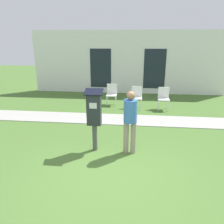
{
  "coord_description": "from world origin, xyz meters",
  "views": [
    {
      "loc": [
        0.48,
        -3.95,
        2.69
      ],
      "look_at": [
        -0.07,
        1.01,
        1.05
      ],
      "focal_mm": 35.0,
      "sensor_mm": 36.0,
      "label": 1
    }
  ],
  "objects": [
    {
      "name": "outdoor_chair_middle",
      "position": [
        0.52,
        4.88,
        0.53
      ],
      "size": [
        0.44,
        0.44,
        0.9
      ],
      "rotation": [
        0.0,
        0.0,
        0.38
      ],
      "color": "white",
      "rests_on": "ground"
    },
    {
      "name": "sidewalk",
      "position": [
        0.0,
        3.36,
        0.01
      ],
      "size": [
        12.0,
        1.1,
        0.02
      ],
      "color": "#A3A099",
      "rests_on": "ground"
    },
    {
      "name": "parking_meter",
      "position": [
        -0.52,
        1.04,
        1.02
      ],
      "size": [
        0.44,
        0.31,
        1.59
      ],
      "color": "#4C4C4C",
      "rests_on": "ground"
    },
    {
      "name": "outdoor_chair_right",
      "position": [
        1.61,
        4.82,
        0.53
      ],
      "size": [
        0.44,
        0.44,
        0.9
      ],
      "rotation": [
        0.0,
        0.0,
        -0.23
      ],
      "color": "white",
      "rests_on": "ground"
    },
    {
      "name": "outdoor_chair_left",
      "position": [
        -0.56,
        5.29,
        0.53
      ],
      "size": [
        0.44,
        0.44,
        0.9
      ],
      "rotation": [
        0.0,
        0.0,
        -0.14
      ],
      "color": "white",
      "rests_on": "ground"
    },
    {
      "name": "person_standing",
      "position": [
        0.37,
        0.99,
        0.93
      ],
      "size": [
        0.32,
        0.32,
        1.58
      ],
      "rotation": [
        0.0,
        0.0,
        -0.6
      ],
      "color": "gray",
      "rests_on": "ground"
    },
    {
      "name": "building_facade",
      "position": [
        0.0,
        7.67,
        1.6
      ],
      "size": [
        10.0,
        0.26,
        3.2
      ],
      "color": "white",
      "rests_on": "ground"
    },
    {
      "name": "ground_plane",
      "position": [
        0.0,
        0.0,
        0.0
      ],
      "size": [
        40.0,
        40.0,
        0.0
      ],
      "primitive_type": "plane",
      "color": "#476B2D"
    }
  ]
}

